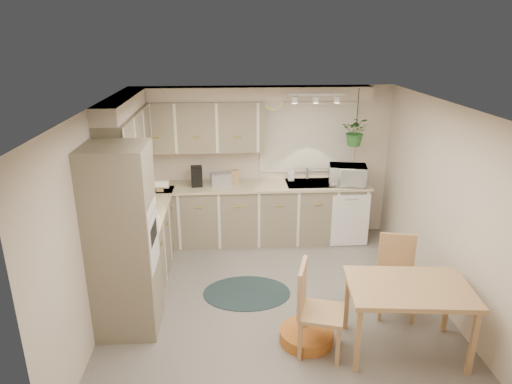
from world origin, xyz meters
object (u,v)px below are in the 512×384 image
chair_left (322,310)px  microwave (348,173)px  dining_table (406,318)px  chair_back (397,278)px  pet_bed (307,336)px  braided_rug (247,293)px

chair_left → microwave: microwave is taller
dining_table → chair_left: bearing=177.8°
chair_back → chair_left: bearing=43.9°
chair_left → chair_back: (1.00, 0.62, -0.02)m
chair_left → pet_bed: size_ratio=1.69×
chair_left → braided_rug: (-0.71, 1.16, -0.49)m
braided_rug → pet_bed: bearing=-58.7°
microwave → dining_table: bearing=-80.0°
chair_left → chair_back: bearing=138.2°
pet_bed → chair_back: bearing=22.1°
braided_rug → pet_bed: 1.16m
dining_table → pet_bed: size_ratio=2.08×
pet_bed → microwave: 2.87m
braided_rug → microwave: microwave is taller
dining_table → chair_back: bearing=78.1°
dining_table → braided_rug: size_ratio=1.08×
dining_table → microwave: 2.77m
pet_bed → chair_left: bearing=-55.6°
microwave → pet_bed: bearing=-101.6°
dining_table → pet_bed: dining_table is taller
pet_bed → dining_table: bearing=-11.5°
chair_left → microwave: bearing=177.8°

